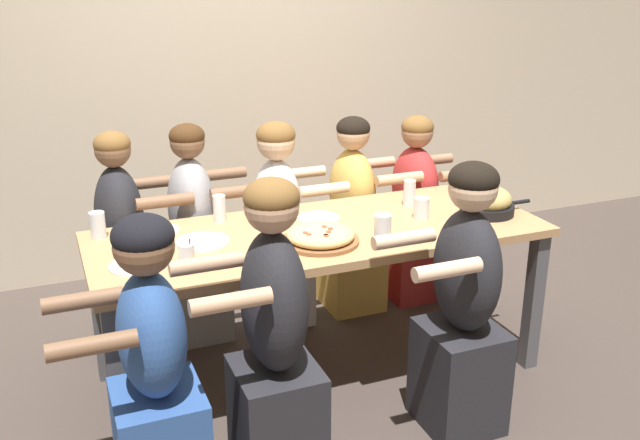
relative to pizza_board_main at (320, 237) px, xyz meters
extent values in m
plane|color=#423833|center=(0.06, 0.15, -0.79)|extent=(18.00, 18.00, 0.00)
cube|color=beige|center=(0.06, 1.78, 0.81)|extent=(10.00, 0.06, 3.20)
cube|color=tan|center=(0.06, 0.15, -0.05)|extent=(2.12, 0.80, 0.04)
cube|color=#4C4C51|center=(-0.94, -0.19, -0.43)|extent=(0.07, 0.07, 0.72)
cube|color=#4C4C51|center=(1.06, -0.19, -0.43)|extent=(0.07, 0.07, 0.72)
cube|color=#4C4C51|center=(-0.94, 0.49, -0.43)|extent=(0.07, 0.07, 0.72)
cube|color=#4C4C51|center=(1.06, 0.49, -0.43)|extent=(0.07, 0.07, 0.72)
cylinder|color=brown|center=(0.00, 0.00, -0.02)|extent=(0.35, 0.35, 0.02)
torus|color=#DBB26B|center=(0.00, 0.00, 0.01)|extent=(0.31, 0.31, 0.03)
cylinder|color=#E5C675|center=(0.00, 0.00, 0.00)|extent=(0.26, 0.26, 0.03)
cylinder|color=#9E4C38|center=(-0.06, 0.02, 0.02)|extent=(0.02, 0.02, 0.01)
cylinder|color=#9E4C38|center=(0.01, -0.05, 0.02)|extent=(0.02, 0.02, 0.01)
cylinder|color=#9E4C38|center=(0.06, 0.02, 0.02)|extent=(0.02, 0.02, 0.01)
cylinder|color=#9E4C38|center=(0.04, 0.06, 0.02)|extent=(0.02, 0.02, 0.01)
cylinder|color=#9E4C38|center=(0.01, -0.04, 0.02)|extent=(0.02, 0.02, 0.01)
cylinder|color=#9E4C38|center=(-0.06, -0.01, 0.02)|extent=(0.02, 0.02, 0.01)
cylinder|color=#9E4C38|center=(0.04, -0.01, 0.02)|extent=(0.02, 0.02, 0.01)
cylinder|color=black|center=(0.92, 0.05, 0.00)|extent=(0.26, 0.26, 0.05)
cylinder|color=black|center=(1.11, 0.05, 0.01)|extent=(0.12, 0.02, 0.02)
ellipsoid|color=tan|center=(0.92, 0.05, 0.05)|extent=(0.23, 0.23, 0.13)
cylinder|color=white|center=(-0.49, 0.19, -0.02)|extent=(0.24, 0.24, 0.01)
cube|color=#B7B7BC|center=(-0.49, 0.19, -0.01)|extent=(0.16, 0.06, 0.01)
cylinder|color=white|center=(-0.80, 0.04, -0.02)|extent=(0.21, 0.21, 0.01)
cube|color=#B7B7BC|center=(-0.80, 0.04, -0.01)|extent=(0.11, 0.12, 0.01)
cylinder|color=white|center=(0.11, 0.29, -0.02)|extent=(0.20, 0.20, 0.01)
cube|color=#B7B7BC|center=(0.11, 0.29, -0.01)|extent=(0.10, 0.11, 0.01)
cylinder|color=white|center=(-0.64, 0.40, -0.02)|extent=(0.19, 0.19, 0.01)
cube|color=#B7B7BC|center=(-0.64, 0.40, -0.01)|extent=(0.10, 0.10, 0.01)
cylinder|color=silver|center=(-0.61, -0.03, 0.02)|extent=(0.07, 0.07, 0.10)
cylinder|color=#1EA8DB|center=(-0.61, -0.03, 0.01)|extent=(0.06, 0.06, 0.07)
cylinder|color=black|center=(-0.59, -0.03, 0.03)|extent=(0.00, 0.01, 0.12)
cylinder|color=silver|center=(-0.91, 0.44, 0.03)|extent=(0.07, 0.07, 0.12)
cylinder|color=black|center=(-0.91, 0.44, 0.01)|extent=(0.06, 0.06, 0.07)
cylinder|color=silver|center=(0.24, -0.13, 0.04)|extent=(0.08, 0.08, 0.14)
cylinder|color=silver|center=(0.24, -0.13, 0.03)|extent=(0.07, 0.07, 0.11)
cylinder|color=silver|center=(-0.34, 0.44, 0.04)|extent=(0.06, 0.06, 0.13)
cylinder|color=silver|center=(-0.34, 0.44, 0.01)|extent=(0.05, 0.05, 0.08)
cylinder|color=silver|center=(-0.18, 0.29, 0.05)|extent=(0.07, 0.07, 0.15)
cylinder|color=silver|center=(0.58, 0.12, 0.02)|extent=(0.08, 0.08, 0.10)
cylinder|color=black|center=(0.58, 0.12, 0.00)|extent=(0.07, 0.07, 0.06)
cylinder|color=silver|center=(0.62, 0.31, 0.04)|extent=(0.06, 0.06, 0.13)
cylinder|color=silver|center=(-0.12, 0.46, 0.03)|extent=(0.06, 0.06, 0.11)
cube|color=#232328|center=(0.46, -0.47, -0.55)|extent=(0.32, 0.34, 0.47)
ellipsoid|color=#232328|center=(0.46, -0.47, -0.05)|extent=(0.24, 0.36, 0.53)
sphere|color=beige|center=(0.46, -0.47, 0.31)|extent=(0.20, 0.20, 0.20)
ellipsoid|color=black|center=(0.46, -0.47, 0.35)|extent=(0.20, 0.20, 0.14)
cylinder|color=beige|center=(0.25, -0.64, 0.06)|extent=(0.28, 0.06, 0.06)
cylinder|color=beige|center=(0.25, -0.30, 0.06)|extent=(0.28, 0.06, 0.06)
cube|color=#B22D2D|center=(0.91, 0.77, -0.55)|extent=(0.32, 0.34, 0.47)
ellipsoid|color=#B22D2D|center=(0.91, 0.77, -0.08)|extent=(0.24, 0.36, 0.46)
sphere|color=#9E7051|center=(0.91, 0.77, 0.23)|extent=(0.18, 0.18, 0.18)
ellipsoid|color=brown|center=(0.91, 0.77, 0.27)|extent=(0.19, 0.19, 0.13)
cylinder|color=#9E7051|center=(1.12, 0.94, 0.00)|extent=(0.28, 0.06, 0.06)
cylinder|color=#9E7051|center=(1.12, 0.60, 0.00)|extent=(0.28, 0.06, 0.06)
cube|color=#99999E|center=(-0.41, 0.77, -0.55)|extent=(0.32, 0.34, 0.47)
ellipsoid|color=#99999E|center=(-0.41, 0.77, -0.05)|extent=(0.24, 0.36, 0.52)
sphere|color=brown|center=(-0.41, 0.77, 0.30)|extent=(0.18, 0.18, 0.18)
ellipsoid|color=#422814|center=(-0.41, 0.77, 0.33)|extent=(0.18, 0.18, 0.12)
cylinder|color=brown|center=(-0.21, 0.94, 0.06)|extent=(0.28, 0.06, 0.06)
cylinder|color=brown|center=(-0.21, 0.60, 0.06)|extent=(0.28, 0.06, 0.06)
cube|color=#232328|center=(-0.38, -0.47, -0.55)|extent=(0.32, 0.34, 0.47)
ellipsoid|color=#232328|center=(-0.38, -0.47, -0.03)|extent=(0.24, 0.36, 0.56)
sphere|color=tan|center=(-0.38, -0.47, 0.34)|extent=(0.20, 0.20, 0.20)
ellipsoid|color=brown|center=(-0.38, -0.47, 0.37)|extent=(0.20, 0.20, 0.14)
cylinder|color=tan|center=(-0.58, -0.64, 0.08)|extent=(0.28, 0.06, 0.06)
cylinder|color=tan|center=(-0.58, -0.30, 0.08)|extent=(0.28, 0.06, 0.06)
cube|color=silver|center=(0.06, 0.77, -0.55)|extent=(0.32, 0.34, 0.47)
ellipsoid|color=silver|center=(0.06, 0.77, -0.08)|extent=(0.24, 0.36, 0.47)
sphere|color=beige|center=(0.06, 0.77, 0.26)|extent=(0.21, 0.21, 0.21)
ellipsoid|color=brown|center=(0.06, 0.77, 0.29)|extent=(0.21, 0.21, 0.14)
cylinder|color=beige|center=(0.26, 0.94, 0.02)|extent=(0.28, 0.06, 0.06)
cylinder|color=beige|center=(0.26, 0.60, 0.02)|extent=(0.28, 0.06, 0.06)
ellipsoid|color=#2D5193|center=(-0.83, -0.47, -0.08)|extent=(0.24, 0.36, 0.47)
sphere|color=brown|center=(-0.83, -0.47, 0.26)|extent=(0.21, 0.21, 0.21)
ellipsoid|color=black|center=(-0.83, -0.47, 0.29)|extent=(0.21, 0.21, 0.15)
cylinder|color=brown|center=(-1.03, -0.64, 0.02)|extent=(0.28, 0.06, 0.06)
cylinder|color=brown|center=(-1.03, -0.30, 0.02)|extent=(0.28, 0.06, 0.06)
cube|color=gold|center=(0.51, 0.77, -0.55)|extent=(0.32, 0.34, 0.47)
ellipsoid|color=gold|center=(0.51, 0.77, -0.07)|extent=(0.24, 0.36, 0.48)
sphere|color=tan|center=(0.51, 0.77, 0.26)|extent=(0.18, 0.18, 0.18)
ellipsoid|color=black|center=(0.51, 0.77, 0.29)|extent=(0.19, 0.19, 0.13)
cylinder|color=tan|center=(0.71, 0.94, 0.02)|extent=(0.28, 0.06, 0.06)
cylinder|color=tan|center=(0.71, 0.60, 0.02)|extent=(0.28, 0.06, 0.06)
cube|color=#232328|center=(-0.78, 0.77, -0.55)|extent=(0.32, 0.34, 0.47)
ellipsoid|color=#232328|center=(-0.78, 0.77, -0.05)|extent=(0.24, 0.36, 0.52)
sphere|color=brown|center=(-0.78, 0.77, 0.29)|extent=(0.18, 0.18, 0.18)
ellipsoid|color=brown|center=(-0.78, 0.77, 0.32)|extent=(0.18, 0.18, 0.12)
cylinder|color=brown|center=(-0.57, 0.94, 0.05)|extent=(0.28, 0.06, 0.06)
cylinder|color=brown|center=(-0.57, 0.60, 0.05)|extent=(0.28, 0.06, 0.06)
camera|label=1|loc=(-1.11, -2.73, 1.14)|focal=40.00mm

